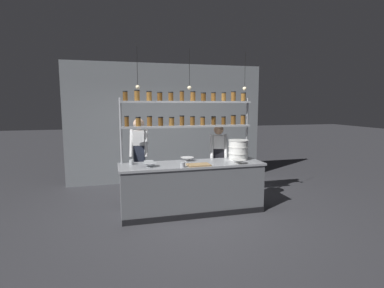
{
  "coord_description": "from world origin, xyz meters",
  "views": [
    {
      "loc": [
        -1.39,
        -5.2,
        2.0
      ],
      "look_at": [
        0.06,
        0.2,
        1.25
      ],
      "focal_mm": 28.0,
      "sensor_mm": 36.0,
      "label": 1
    }
  ],
  "objects_px": {
    "prep_bowl_near_left": "(149,162)",
    "serving_cup_front": "(131,162)",
    "spice_shelf_unit": "(187,115)",
    "prep_bowl_center_back": "(239,162)",
    "container_stack": "(238,150)",
    "cutting_board": "(199,165)",
    "prep_bowl_center_front": "(187,159)",
    "serving_cup_by_board": "(183,165)",
    "chef_left": "(139,155)",
    "chef_center": "(218,157)",
    "prep_bowl_near_right": "(150,165)"
  },
  "relations": [
    {
      "from": "spice_shelf_unit",
      "to": "chef_left",
      "type": "relative_size",
      "value": 1.47
    },
    {
      "from": "spice_shelf_unit",
      "to": "prep_bowl_near_left",
      "type": "xyz_separation_m",
      "value": [
        -0.77,
        -0.16,
        -0.84
      ]
    },
    {
      "from": "spice_shelf_unit",
      "to": "prep_bowl_near_right",
      "type": "relative_size",
      "value": 10.32
    },
    {
      "from": "chef_center",
      "to": "prep_bowl_near_left",
      "type": "bearing_deg",
      "value": -148.52
    },
    {
      "from": "spice_shelf_unit",
      "to": "serving_cup_front",
      "type": "xyz_separation_m",
      "value": [
        -1.08,
        -0.18,
        -0.82
      ]
    },
    {
      "from": "chef_left",
      "to": "prep_bowl_near_left",
      "type": "height_order",
      "value": "chef_left"
    },
    {
      "from": "chef_center",
      "to": "serving_cup_by_board",
      "type": "height_order",
      "value": "chef_center"
    },
    {
      "from": "serving_cup_front",
      "to": "chef_left",
      "type": "bearing_deg",
      "value": 72.26
    },
    {
      "from": "prep_bowl_near_left",
      "to": "prep_bowl_center_front",
      "type": "xyz_separation_m",
      "value": [
        0.74,
        0.07,
        0.01
      ]
    },
    {
      "from": "serving_cup_by_board",
      "to": "serving_cup_front",
      "type": "bearing_deg",
      "value": 150.67
    },
    {
      "from": "container_stack",
      "to": "cutting_board",
      "type": "bearing_deg",
      "value": -158.34
    },
    {
      "from": "chef_center",
      "to": "container_stack",
      "type": "bearing_deg",
      "value": -46.6
    },
    {
      "from": "prep_bowl_near_left",
      "to": "serving_cup_front",
      "type": "relative_size",
      "value": 2.09
    },
    {
      "from": "prep_bowl_center_back",
      "to": "container_stack",
      "type": "bearing_deg",
      "value": 67.12
    },
    {
      "from": "chef_left",
      "to": "serving_cup_front",
      "type": "height_order",
      "value": "chef_left"
    },
    {
      "from": "spice_shelf_unit",
      "to": "prep_bowl_center_front",
      "type": "bearing_deg",
      "value": -109.7
    },
    {
      "from": "serving_cup_front",
      "to": "cutting_board",
      "type": "bearing_deg",
      "value": -18.46
    },
    {
      "from": "prep_bowl_near_right",
      "to": "serving_cup_by_board",
      "type": "distance_m",
      "value": 0.57
    },
    {
      "from": "cutting_board",
      "to": "prep_bowl_center_front",
      "type": "height_order",
      "value": "prep_bowl_center_front"
    },
    {
      "from": "chef_left",
      "to": "prep_bowl_center_front",
      "type": "bearing_deg",
      "value": -21.06
    },
    {
      "from": "chef_left",
      "to": "prep_bowl_center_front",
      "type": "xyz_separation_m",
      "value": [
        0.85,
        -0.52,
        -0.04
      ]
    },
    {
      "from": "chef_left",
      "to": "prep_bowl_center_back",
      "type": "distance_m",
      "value": 1.97
    },
    {
      "from": "chef_left",
      "to": "chef_center",
      "type": "height_order",
      "value": "chef_left"
    },
    {
      "from": "cutting_board",
      "to": "serving_cup_by_board",
      "type": "height_order",
      "value": "serving_cup_by_board"
    },
    {
      "from": "spice_shelf_unit",
      "to": "serving_cup_front",
      "type": "bearing_deg",
      "value": -170.68
    },
    {
      "from": "container_stack",
      "to": "serving_cup_front",
      "type": "relative_size",
      "value": 4.53
    },
    {
      "from": "chef_left",
      "to": "serving_cup_by_board",
      "type": "height_order",
      "value": "chef_left"
    },
    {
      "from": "prep_bowl_near_left",
      "to": "prep_bowl_center_front",
      "type": "bearing_deg",
      "value": 5.69
    },
    {
      "from": "prep_bowl_near_left",
      "to": "serving_cup_by_board",
      "type": "bearing_deg",
      "value": -42.88
    },
    {
      "from": "spice_shelf_unit",
      "to": "serving_cup_by_board",
      "type": "xyz_separation_m",
      "value": [
        -0.25,
        -0.64,
        -0.82
      ]
    },
    {
      "from": "serving_cup_front",
      "to": "prep_bowl_center_back",
      "type": "bearing_deg",
      "value": -11.94
    },
    {
      "from": "prep_bowl_center_back",
      "to": "chef_left",
      "type": "bearing_deg",
      "value": 149.24
    },
    {
      "from": "spice_shelf_unit",
      "to": "chef_center",
      "type": "relative_size",
      "value": 1.61
    },
    {
      "from": "prep_bowl_center_front",
      "to": "prep_bowl_near_right",
      "type": "distance_m",
      "value": 0.83
    },
    {
      "from": "chef_center",
      "to": "spice_shelf_unit",
      "type": "bearing_deg",
      "value": -144.34
    },
    {
      "from": "cutting_board",
      "to": "prep_bowl_center_back",
      "type": "distance_m",
      "value": 0.75
    },
    {
      "from": "prep_bowl_near_right",
      "to": "prep_bowl_near_left",
      "type": "bearing_deg",
      "value": 86.69
    },
    {
      "from": "spice_shelf_unit",
      "to": "chef_left",
      "type": "height_order",
      "value": "spice_shelf_unit"
    },
    {
      "from": "spice_shelf_unit",
      "to": "prep_bowl_near_left",
      "type": "distance_m",
      "value": 1.15
    },
    {
      "from": "chef_center",
      "to": "cutting_board",
      "type": "height_order",
      "value": "chef_center"
    },
    {
      "from": "prep_bowl_center_front",
      "to": "serving_cup_by_board",
      "type": "distance_m",
      "value": 0.6
    },
    {
      "from": "container_stack",
      "to": "prep_bowl_near_right",
      "type": "distance_m",
      "value": 1.78
    },
    {
      "from": "prep_bowl_center_back",
      "to": "spice_shelf_unit",
      "type": "bearing_deg",
      "value": 144.6
    },
    {
      "from": "chef_left",
      "to": "container_stack",
      "type": "xyz_separation_m",
      "value": [
        1.86,
        -0.63,
        0.12
      ]
    },
    {
      "from": "prep_bowl_center_back",
      "to": "cutting_board",
      "type": "bearing_deg",
      "value": 178.47
    },
    {
      "from": "cutting_board",
      "to": "spice_shelf_unit",
      "type": "bearing_deg",
      "value": 96.02
    },
    {
      "from": "prep_bowl_center_front",
      "to": "prep_bowl_near_right",
      "type": "height_order",
      "value": "prep_bowl_center_front"
    },
    {
      "from": "chef_center",
      "to": "prep_bowl_near_right",
      "type": "xyz_separation_m",
      "value": [
        -1.52,
        -0.71,
        0.06
      ]
    },
    {
      "from": "container_stack",
      "to": "prep_bowl_center_back",
      "type": "distance_m",
      "value": 0.45
    },
    {
      "from": "container_stack",
      "to": "prep_bowl_center_back",
      "type": "bearing_deg",
      "value": -112.88
    }
  ]
}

